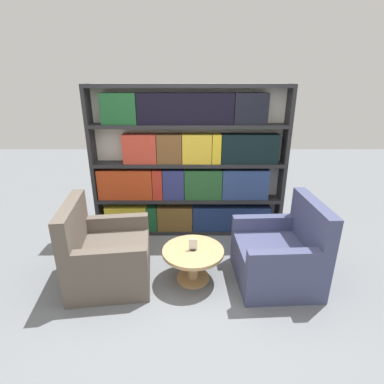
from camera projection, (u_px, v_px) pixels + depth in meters
name	position (u px, v px, depth m)	size (l,w,h in m)	color
ground_plane	(187.00, 287.00, 3.44)	(14.00, 14.00, 0.00)	slate
bookshelf	(188.00, 166.00, 4.32)	(2.77, 0.30, 2.17)	silver
armchair_left	(105.00, 256.00, 3.45)	(0.99, 1.02, 0.99)	brown
armchair_right	(279.00, 255.00, 3.47)	(0.93, 0.96, 0.99)	#42476B
coffee_table	(192.00, 258.00, 3.47)	(0.71, 0.71, 0.40)	tan
table_sign	(192.00, 245.00, 3.41)	(0.10, 0.06, 0.14)	black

